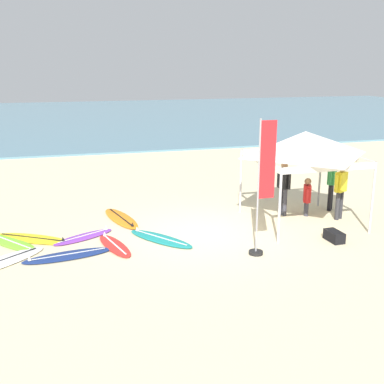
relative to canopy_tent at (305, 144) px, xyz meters
name	(u,v)px	position (x,y,z in m)	size (l,w,h in m)	color
ground_plane	(201,233)	(-3.17, -0.15, -2.39)	(80.00, 80.00, 0.00)	beige
sea	(101,117)	(-3.17, 30.76, -2.34)	(80.00, 36.00, 0.10)	#568499
canopy_tent	(305,144)	(0.00, 0.00, 0.00)	(2.94, 2.94, 2.75)	#B7B7BC
surfboard_yellow	(33,239)	(-7.74, 0.57, -2.35)	(2.28, 1.75, 0.19)	yellow
surfboard_red	(115,245)	(-5.66, -0.53, -2.35)	(0.93, 1.90, 0.19)	red
surfboard_orange	(121,218)	(-5.20, 1.69, -2.35)	(1.13, 2.36, 0.19)	orange
surfboard_navy	(67,256)	(-6.86, -0.90, -2.35)	(2.28, 0.96, 0.19)	navy
surfboard_teal	(160,239)	(-4.40, -0.36, -2.35)	(1.75, 2.11, 0.19)	#19847F
surfboard_purple	(84,237)	(-6.40, 0.35, -2.35)	(1.83, 1.30, 0.19)	purple
surfboard_lime	(11,242)	(-8.29, 0.44, -2.35)	(1.70, 1.97, 0.19)	#7AD12D
person_green	(332,181)	(1.51, 0.85, -1.40)	(0.41, 0.42, 1.71)	black
person_yellow	(341,188)	(1.25, -0.06, -1.40)	(0.50, 0.36, 1.71)	#2D2D33
person_black	(284,185)	(-0.23, 0.78, -1.40)	(0.33, 0.52, 1.71)	#383842
person_red	(307,195)	(0.49, 0.56, -1.73)	(0.35, 0.51, 1.20)	#383842
banner_flag	(262,193)	(-2.18, -1.98, -0.81)	(0.60, 0.36, 3.40)	#99999E
gear_bag_near_tent	(334,236)	(0.10, -1.70, -2.25)	(0.60, 0.32, 0.28)	black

